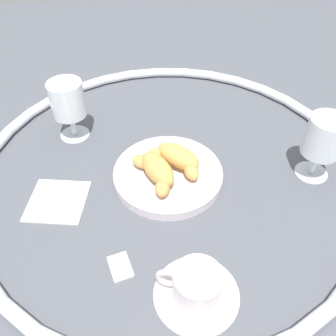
{
  "coord_description": "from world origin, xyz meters",
  "views": [
    {
      "loc": [
        -0.53,
        0.16,
        0.54
      ],
      "look_at": [
        -0.02,
        0.01,
        0.03
      ],
      "focal_mm": 38.4,
      "sensor_mm": 36.0,
      "label": 1
    }
  ],
  "objects_px": {
    "pastry_plate": "(168,174)",
    "juice_glass_right": "(324,139)",
    "croissant_large": "(177,158)",
    "juice_glass_left": "(68,102)",
    "croissant_small": "(156,170)",
    "coffee_cup_near": "(196,287)",
    "sugar_packet": "(120,266)",
    "folded_napkin": "(57,201)"
  },
  "relations": [
    {
      "from": "croissant_large",
      "to": "sugar_packet",
      "type": "relative_size",
      "value": 2.38
    },
    {
      "from": "pastry_plate",
      "to": "croissant_large",
      "type": "xyz_separation_m",
      "value": [
        0.01,
        -0.02,
        0.03
      ]
    },
    {
      "from": "juice_glass_right",
      "to": "sugar_packet",
      "type": "bearing_deg",
      "value": 104.1
    },
    {
      "from": "pastry_plate",
      "to": "juice_glass_right",
      "type": "bearing_deg",
      "value": -103.26
    },
    {
      "from": "folded_napkin",
      "to": "pastry_plate",
      "type": "bearing_deg",
      "value": -89.83
    },
    {
      "from": "croissant_small",
      "to": "sugar_packet",
      "type": "distance_m",
      "value": 0.2
    },
    {
      "from": "croissant_large",
      "to": "sugar_packet",
      "type": "height_order",
      "value": "croissant_large"
    },
    {
      "from": "coffee_cup_near",
      "to": "juice_glass_right",
      "type": "height_order",
      "value": "juice_glass_right"
    },
    {
      "from": "croissant_small",
      "to": "juice_glass_left",
      "type": "height_order",
      "value": "juice_glass_left"
    },
    {
      "from": "sugar_packet",
      "to": "folded_napkin",
      "type": "xyz_separation_m",
      "value": [
        0.18,
        0.09,
        -0.0
      ]
    },
    {
      "from": "sugar_packet",
      "to": "juice_glass_right",
      "type": "bearing_deg",
      "value": -81.01
    },
    {
      "from": "croissant_large",
      "to": "juice_glass_right",
      "type": "height_order",
      "value": "juice_glass_right"
    },
    {
      "from": "coffee_cup_near",
      "to": "folded_napkin",
      "type": "bearing_deg",
      "value": 37.08
    },
    {
      "from": "juice_glass_left",
      "to": "juice_glass_right",
      "type": "bearing_deg",
      "value": -120.06
    },
    {
      "from": "pastry_plate",
      "to": "coffee_cup_near",
      "type": "distance_m",
      "value": 0.26
    },
    {
      "from": "croissant_small",
      "to": "folded_napkin",
      "type": "relative_size",
      "value": 1.21
    },
    {
      "from": "pastry_plate",
      "to": "juice_glass_right",
      "type": "distance_m",
      "value": 0.31
    },
    {
      "from": "juice_glass_right",
      "to": "croissant_small",
      "type": "bearing_deg",
      "value": 79.96
    },
    {
      "from": "juice_glass_right",
      "to": "sugar_packet",
      "type": "distance_m",
      "value": 0.45
    },
    {
      "from": "croissant_small",
      "to": "folded_napkin",
      "type": "xyz_separation_m",
      "value": [
        0.01,
        0.2,
        -0.04
      ]
    },
    {
      "from": "croissant_large",
      "to": "coffee_cup_near",
      "type": "distance_m",
      "value": 0.28
    },
    {
      "from": "pastry_plate",
      "to": "sugar_packet",
      "type": "height_order",
      "value": "pastry_plate"
    },
    {
      "from": "coffee_cup_near",
      "to": "juice_glass_left",
      "type": "xyz_separation_m",
      "value": [
        0.46,
        0.14,
        0.07
      ]
    },
    {
      "from": "pastry_plate",
      "to": "folded_napkin",
      "type": "bearing_deg",
      "value": 90.17
    },
    {
      "from": "croissant_large",
      "to": "pastry_plate",
      "type": "bearing_deg",
      "value": 113.7
    },
    {
      "from": "croissant_small",
      "to": "folded_napkin",
      "type": "bearing_deg",
      "value": 86.61
    },
    {
      "from": "coffee_cup_near",
      "to": "croissant_large",
      "type": "bearing_deg",
      "value": -11.11
    },
    {
      "from": "croissant_large",
      "to": "coffee_cup_near",
      "type": "relative_size",
      "value": 0.88
    },
    {
      "from": "pastry_plate",
      "to": "croissant_small",
      "type": "xyz_separation_m",
      "value": [
        -0.01,
        0.03,
        0.03
      ]
    },
    {
      "from": "sugar_packet",
      "to": "coffee_cup_near",
      "type": "bearing_deg",
      "value": -133.18
    },
    {
      "from": "croissant_large",
      "to": "juice_glass_right",
      "type": "distance_m",
      "value": 0.29
    },
    {
      "from": "pastry_plate",
      "to": "croissant_large",
      "type": "height_order",
      "value": "croissant_large"
    },
    {
      "from": "juice_glass_right",
      "to": "folded_napkin",
      "type": "height_order",
      "value": "juice_glass_right"
    },
    {
      "from": "pastry_plate",
      "to": "juice_glass_right",
      "type": "height_order",
      "value": "juice_glass_right"
    },
    {
      "from": "croissant_small",
      "to": "coffee_cup_near",
      "type": "relative_size",
      "value": 0.98
    },
    {
      "from": "pastry_plate",
      "to": "croissant_large",
      "type": "bearing_deg",
      "value": -66.3
    },
    {
      "from": "coffee_cup_near",
      "to": "juice_glass_left",
      "type": "distance_m",
      "value": 0.49
    },
    {
      "from": "croissant_large",
      "to": "coffee_cup_near",
      "type": "height_order",
      "value": "croissant_large"
    },
    {
      "from": "croissant_small",
      "to": "juice_glass_right",
      "type": "relative_size",
      "value": 0.95
    },
    {
      "from": "coffee_cup_near",
      "to": "folded_napkin",
      "type": "relative_size",
      "value": 1.24
    },
    {
      "from": "folded_napkin",
      "to": "croissant_small",
      "type": "bearing_deg",
      "value": -93.39
    },
    {
      "from": "croissant_large",
      "to": "juice_glass_left",
      "type": "xyz_separation_m",
      "value": [
        0.19,
        0.19,
        0.05
      ]
    }
  ]
}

